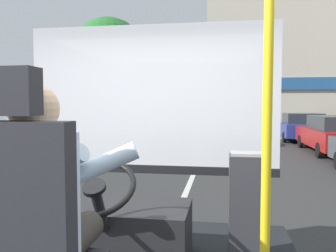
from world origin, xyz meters
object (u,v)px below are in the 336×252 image
Objects in this scene: parked_car_black at (285,121)px; steering_console at (116,229)px; parked_car_red at (333,134)px; bus_driver at (41,200)px; handrail_pole at (267,123)px; fare_box at (247,207)px; parked_car_blue at (300,126)px.

steering_console is at bearing -103.16° from parked_car_black.
parked_car_black is at bearing 90.67° from parked_car_red.
parked_car_red is 9.19m from parked_car_black.
bus_driver is 1.06m from handrail_pole.
fare_box is (0.97, 0.10, 0.18)m from steering_console.
handrail_pole is (0.98, 0.20, 0.34)m from bus_driver.
parked_car_blue is at bearing 92.47° from parked_car_red.
handrail_pole is 0.52× the size of parked_car_black.
parked_car_black is at bearing 79.48° from fare_box.
steering_console is at bearing 138.84° from handrail_pole.
parked_car_blue is 4.77m from parked_car_black.
parked_car_black is at bearing 88.99° from parked_car_blue.
fare_box reaches higher than parked_car_black.
fare_box reaches higher than parked_car_red.
parked_car_black reaches higher than parked_car_blue.
bus_driver is 21.37m from parked_car_black.
handrail_pole reaches higher than steering_console.
bus_driver is 1.55m from fare_box.
handrail_pole is 1.17m from fare_box.
bus_driver is 0.74× the size of steering_console.
parked_car_blue is at bearing 77.36° from handrail_pole.
parked_car_black is at bearing 79.99° from handrail_pole.
bus_driver reaches higher than parked_car_black.
parked_car_blue is 0.96× the size of parked_car_black.
handrail_pole reaches higher than parked_car_black.
parked_car_black is (3.66, 19.69, -0.31)m from fare_box.
bus_driver is 0.19× the size of parked_car_red.
handrail_pole is 20.99m from parked_car_black.
parked_car_black is (0.08, 4.77, 0.01)m from parked_car_blue.
steering_console is 0.26× the size of parked_car_black.
parked_car_blue is (4.55, 15.02, -0.14)m from steering_console.
handrail_pole is (0.98, -0.86, 0.86)m from steering_console.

